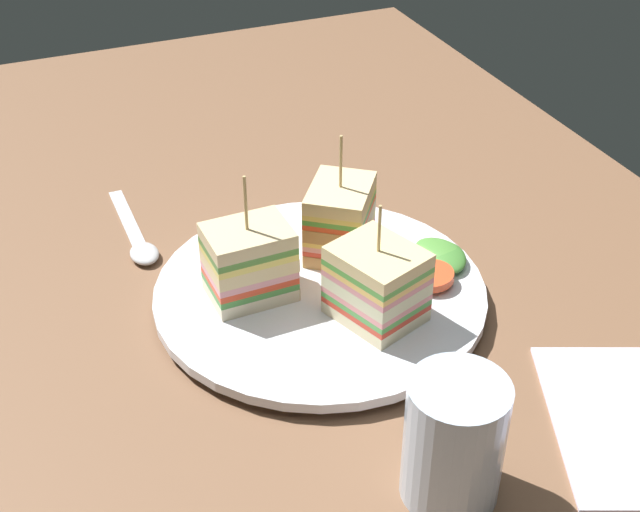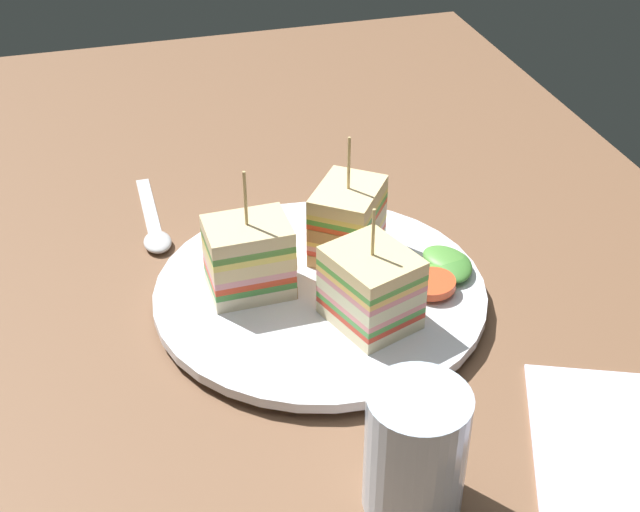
{
  "view_description": "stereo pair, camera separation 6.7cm",
  "coord_description": "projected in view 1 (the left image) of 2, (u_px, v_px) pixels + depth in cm",
  "views": [
    {
      "loc": [
        -50.89,
        21.39,
        42.82
      ],
      "look_at": [
        0.0,
        0.0,
        4.49
      ],
      "focal_mm": 49.6,
      "sensor_mm": 36.0,
      "label": 1
    },
    {
      "loc": [
        -53.11,
        15.05,
        42.82
      ],
      "look_at": [
        0.0,
        0.0,
        4.49
      ],
      "focal_mm": 49.6,
      "sensor_mm": 36.0,
      "label": 2
    }
  ],
  "objects": [
    {
      "name": "plate",
      "position": [
        320.0,
        294.0,
        0.69
      ],
      "size": [
        25.95,
        25.95,
        1.49
      ],
      "color": "white",
      "rests_on": "ground_plane"
    },
    {
      "name": "sandwich_wedge_1",
      "position": [
        340.0,
        220.0,
        0.71
      ],
      "size": [
        7.86,
        7.52,
        10.55
      ],
      "rotation": [
        0.0,
        0.0,
        8.79
      ],
      "color": "beige",
      "rests_on": "plate"
    },
    {
      "name": "ground_plane",
      "position": [
        320.0,
        312.0,
        0.7
      ],
      "size": [
        119.1,
        72.99,
        1.8
      ],
      "primitive_type": "cube",
      "color": "brown"
    },
    {
      "name": "sandwich_wedge_2",
      "position": [
        249.0,
        262.0,
        0.67
      ],
      "size": [
        4.89,
        6.44,
        10.45
      ],
      "rotation": [
        0.0,
        0.0,
        11.02
      ],
      "color": "beige",
      "rests_on": "plate"
    },
    {
      "name": "spoon",
      "position": [
        139.0,
        243.0,
        0.76
      ],
      "size": [
        13.56,
        2.4,
        1.0
      ],
      "rotation": [
        0.0,
        0.0,
        3.14
      ],
      "color": "silver",
      "rests_on": "ground_plane"
    },
    {
      "name": "drinking_glass",
      "position": [
        450.0,
        449.0,
        0.52
      ],
      "size": [
        6.03,
        6.03,
        8.55
      ],
      "color": "silver",
      "rests_on": "ground_plane"
    },
    {
      "name": "sandwich_wedge_0",
      "position": [
        376.0,
        284.0,
        0.64
      ],
      "size": [
        7.73,
        7.1,
        9.64
      ],
      "rotation": [
        0.0,
        0.0,
        6.63
      ],
      "color": "beige",
      "rests_on": "plate"
    },
    {
      "name": "napkin",
      "position": [
        633.0,
        420.0,
        0.59
      ],
      "size": [
        17.84,
        15.62,
        0.5
      ],
      "primitive_type": "cube",
      "rotation": [
        0.0,
        0.0,
        -0.4
      ],
      "color": "white",
      "rests_on": "ground_plane"
    },
    {
      "name": "salad_garnish",
      "position": [
        440.0,
        261.0,
        0.71
      ],
      "size": [
        6.93,
        6.62,
        1.3
      ],
      "color": "#549C39",
      "rests_on": "plate"
    }
  ]
}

